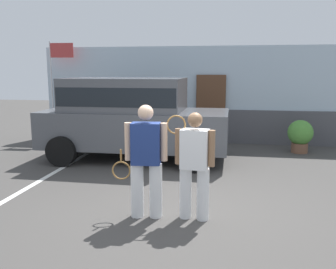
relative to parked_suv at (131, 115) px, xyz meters
name	(u,v)px	position (x,y,z in m)	size (l,w,h in m)	color
ground_plane	(175,212)	(1.64, -3.35, -1.15)	(40.00, 40.00, 0.00)	#423F3D
parking_stripe_0	(47,177)	(-1.36, -1.85, -1.14)	(0.12, 4.40, 0.01)	silver
house_frontage	(205,97)	(1.64, 2.72, 0.25)	(10.42, 0.40, 2.97)	silver
parked_suv	(131,115)	(0.00, 0.00, 0.00)	(4.61, 2.18, 2.05)	#4C4F54
tennis_player_man	(146,160)	(1.23, -3.59, -0.24)	(0.91, 0.31, 1.74)	white
tennis_player_woman	(194,164)	(1.96, -3.53, -0.29)	(0.74, 0.30, 1.64)	white
potted_plant_by_porch	(300,135)	(4.35, 1.52, -0.64)	(0.68, 0.68, 0.90)	brown
flag_pole	(57,73)	(-3.07, 2.24, 1.02)	(0.80, 0.05, 3.13)	silver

